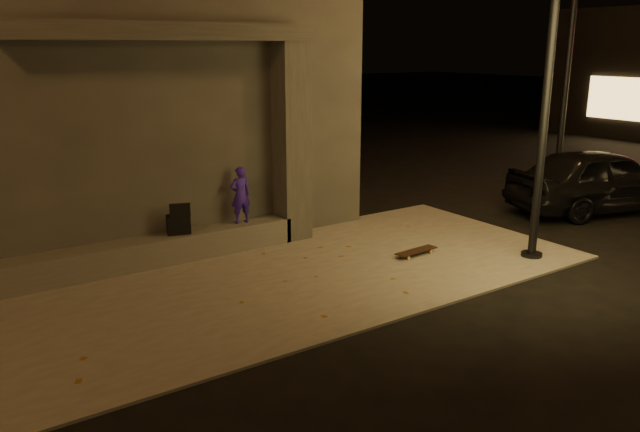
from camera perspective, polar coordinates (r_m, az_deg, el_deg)
ground at (r=8.13m, az=1.21°, el=-10.68°), size 120.00×120.00×0.00m
sidewalk at (r=9.68m, az=-5.68°, el=-6.22°), size 11.00×4.40×0.04m
building at (r=12.90m, az=-19.80°, el=10.19°), size 9.00×5.10×5.22m
ledge at (r=10.61m, az=-17.45°, el=-3.53°), size 6.00×0.55×0.45m
column at (r=11.51m, az=-2.64°, el=6.69°), size 0.55×0.55×3.60m
canopy at (r=10.45m, az=-13.69°, el=16.10°), size 5.00×0.70×0.28m
skateboarder at (r=11.15m, az=-7.29°, el=1.93°), size 0.39×0.27×1.03m
backpack at (r=10.77m, az=-12.82°, el=-0.61°), size 0.44×0.34×0.54m
skateboard at (r=10.96m, az=8.81°, el=-3.19°), size 0.86×0.27×0.09m
street_lamp_0 at (r=10.89m, az=20.68°, el=17.47°), size 0.36×0.36×7.32m
car_a at (r=15.05m, az=24.29°, el=3.04°), size 4.48×2.74×1.43m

